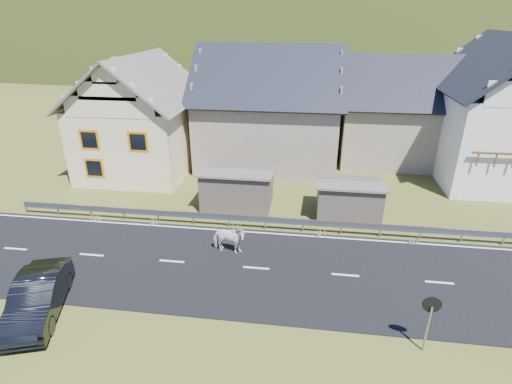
# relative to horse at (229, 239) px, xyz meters

# --- Properties ---
(ground) EXTENTS (160.00, 160.00, 0.00)m
(ground) POSITION_rel_horse_xyz_m (1.49, -1.12, -0.77)
(ground) COLOR #42451D
(ground) RESTS_ON ground
(road) EXTENTS (60.00, 7.00, 0.04)m
(road) POSITION_rel_horse_xyz_m (1.49, -1.12, -0.75)
(road) COLOR black
(road) RESTS_ON ground
(lane_markings) EXTENTS (60.00, 6.60, 0.01)m
(lane_markings) POSITION_rel_horse_xyz_m (1.49, -1.12, -0.72)
(lane_markings) COLOR silver
(lane_markings) RESTS_ON road
(guardrail) EXTENTS (28.10, 0.09, 0.75)m
(guardrail) POSITION_rel_horse_xyz_m (1.49, 2.56, -0.20)
(guardrail) COLOR #93969B
(guardrail) RESTS_ON ground
(shed_left) EXTENTS (4.30, 3.30, 2.40)m
(shed_left) POSITION_rel_horse_xyz_m (-0.51, 5.38, 0.33)
(shed_left) COLOR brown
(shed_left) RESTS_ON ground
(shed_right) EXTENTS (3.80, 2.90, 2.20)m
(shed_right) POSITION_rel_horse_xyz_m (5.99, 4.88, 0.23)
(shed_right) COLOR brown
(shed_right) RESTS_ON ground
(house_cream) EXTENTS (7.80, 9.80, 8.30)m
(house_cream) POSITION_rel_horse_xyz_m (-8.51, 10.88, 3.59)
(house_cream) COLOR beige
(house_cream) RESTS_ON ground
(house_stone_a) EXTENTS (10.80, 9.80, 8.90)m
(house_stone_a) POSITION_rel_horse_xyz_m (0.49, 13.88, 3.87)
(house_stone_a) COLOR gray
(house_stone_a) RESTS_ON ground
(house_stone_b) EXTENTS (9.80, 8.80, 8.10)m
(house_stone_b) POSITION_rel_horse_xyz_m (10.49, 15.88, 3.47)
(house_stone_b) COLOR gray
(house_stone_b) RESTS_ON ground
(house_white) EXTENTS (8.80, 10.80, 9.70)m
(house_white) POSITION_rel_horse_xyz_m (16.49, 12.88, 4.30)
(house_white) COLOR white
(house_white) RESTS_ON ground
(mountain) EXTENTS (440.00, 280.00, 260.00)m
(mountain) POSITION_rel_horse_xyz_m (6.49, 178.88, -20.77)
(mountain) COLOR #223011
(mountain) RESTS_ON ground
(conifer_patch) EXTENTS (76.00, 50.00, 28.00)m
(conifer_patch) POSITION_rel_horse_xyz_m (-53.51, 108.88, 5.23)
(conifer_patch) COLOR black
(conifer_patch) RESTS_ON ground
(horse) EXTENTS (0.99, 1.80, 1.45)m
(horse) POSITION_rel_horse_xyz_m (0.00, 0.00, 0.00)
(horse) COLOR white
(horse) RESTS_ON road
(car) EXTENTS (2.91, 4.79, 1.49)m
(car) POSITION_rel_horse_xyz_m (-6.42, -5.12, -0.02)
(car) COLOR black
(car) RESTS_ON ground
(traffic_mirror) EXTENTS (0.62, 0.17, 2.23)m
(traffic_mirror) POSITION_rel_horse_xyz_m (7.86, -5.06, 0.87)
(traffic_mirror) COLOR #93969B
(traffic_mirror) RESTS_ON ground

